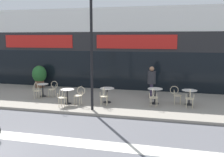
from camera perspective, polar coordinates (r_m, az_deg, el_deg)
The scene contains 19 objects.
sidewalk_slab at distance 14.78m, azimuth -9.48°, elevation -4.16°, with size 40.00×5.50×0.12m, color gray.
storefront_facade at distance 18.82m, azimuth -3.87°, elevation 6.52°, with size 40.00×4.06×5.21m.
bike_lane_stripe at distance 10.10m, azimuth -22.69°, elevation -11.26°, with size 36.00×0.70×0.01m, color silver.
bistro_table_0 at distance 15.06m, azimuth -14.85°, elevation -1.92°, with size 0.64×0.64×0.71m.
bistro_table_1 at distance 13.11m, azimuth -9.69°, elevation -3.23°, with size 0.68×0.68×0.73m.
bistro_table_2 at distance 13.20m, azimuth -1.07°, elevation -2.99°, with size 0.71×0.71×0.74m.
bistro_table_3 at distance 13.13m, azimuth 9.34°, elevation -3.09°, with size 0.74×0.74×0.76m.
bistro_table_4 at distance 13.28m, azimuth 16.48°, elevation -3.31°, with size 0.72×0.72×0.73m.
cafe_chair_0_near at distance 14.53m, azimuth -16.04°, elevation -2.29°, with size 0.41×0.58×0.90m.
cafe_chair_0_side at distance 14.77m, azimuth -12.74°, elevation -1.98°, with size 0.59×0.42×0.90m.
cafe_chair_1_near at distance 12.56m, azimuth -10.84°, elevation -3.82°, with size 0.42×0.58×0.90m.
cafe_chair_1_side at distance 12.88m, azimuth -7.14°, elevation -3.41°, with size 0.58×0.42×0.90m.
cafe_chair_2_near at distance 12.61m, azimuth -1.78°, elevation -3.61°, with size 0.45×0.60×0.90m.
cafe_chair_3_near at distance 12.53m, azimuth 9.04°, elevation -3.81°, with size 0.45×0.60×0.90m.
cafe_chair_4_near at distance 12.67m, azimuth 16.58°, elevation -3.92°, with size 0.41×0.58×0.90m.
cafe_chair_4_side at distance 13.27m, azimuth 13.78°, elevation -3.24°, with size 0.58×0.42×0.90m.
planter_pot at distance 17.78m, azimuth -15.53°, elevation 0.63°, with size 0.92×0.92×1.44m.
lamp_post at distance 11.60m, azimuth -4.52°, elevation 9.73°, with size 0.26×0.26×6.02m.
pedestrian_near_end at distance 14.29m, azimuth 8.61°, elevation -0.18°, with size 0.55×0.55×1.72m.
Camera 1 is at (5.86, -5.91, 3.36)m, focal length 42.00 mm.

